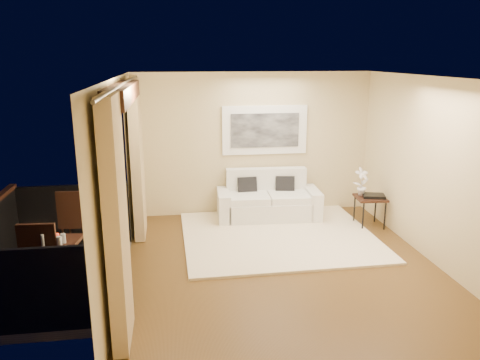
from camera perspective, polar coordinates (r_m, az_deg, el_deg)
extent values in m
plane|color=brown|center=(7.00, 5.08, -10.34)|extent=(5.00, 5.00, 0.00)
plane|color=white|center=(6.34, 5.65, 12.31)|extent=(5.00, 5.00, 0.00)
plane|color=#D0BC8B|center=(8.94, 1.63, 4.39)|extent=(4.50, 0.00, 4.50)
plane|color=#D0BC8B|center=(4.27, 13.19, -7.90)|extent=(4.50, 0.00, 4.50)
plane|color=#D0BC8B|center=(7.39, 22.58, 1.01)|extent=(0.00, 5.00, 5.00)
plane|color=#D0BC8B|center=(8.20, -13.27, 3.05)|extent=(0.00, 2.70, 2.70)
plane|color=#D0BC8B|center=(4.66, -16.97, -6.21)|extent=(0.00, 2.70, 2.70)
plane|color=#D0BC8B|center=(6.22, -15.34, 10.43)|extent=(0.00, 2.40, 2.40)
cube|color=black|center=(6.21, -14.20, 10.22)|extent=(0.28, 2.40, 0.22)
cube|color=#605B56|center=(7.06, -21.27, -11.68)|extent=(1.80, 2.60, 0.12)
cube|color=black|center=(8.00, -19.69, -4.05)|extent=(1.80, 0.06, 1.00)
cube|color=black|center=(5.72, -24.59, -12.23)|extent=(1.80, 0.06, 1.00)
cube|color=tan|center=(7.91, -12.42, 2.44)|extent=(0.16, 0.75, 2.62)
cube|color=tan|center=(4.93, -14.83, -5.26)|extent=(0.16, 0.75, 2.62)
cylinder|color=#4C473F|center=(6.20, -14.08, 11.24)|extent=(0.04, 4.80, 0.04)
cube|color=white|center=(8.90, 3.03, 6.10)|extent=(1.62, 0.05, 0.92)
cube|color=black|center=(8.87, 3.07, 6.06)|extent=(1.30, 0.02, 0.64)
cube|color=#FFF0CD|center=(8.02, 4.71, -6.80)|extent=(3.23, 2.83, 0.04)
cube|color=white|center=(8.81, 3.47, -3.59)|extent=(1.57, 0.88, 0.38)
cube|color=white|center=(9.00, 3.19, -0.84)|extent=(1.54, 0.27, 0.74)
cube|color=white|center=(8.69, -1.99, -3.21)|extent=(0.25, 0.82, 0.56)
cube|color=white|center=(8.95, 8.79, -2.84)|extent=(0.25, 0.82, 0.56)
cube|color=white|center=(8.66, 1.11, -2.15)|extent=(0.75, 0.75, 0.13)
cube|color=white|center=(8.77, 5.91, -2.00)|extent=(0.75, 0.75, 0.13)
cube|color=black|center=(8.81, 0.90, -0.81)|extent=(0.37, 0.18, 0.37)
cube|color=black|center=(8.92, 5.50, -0.68)|extent=(0.38, 0.22, 0.37)
cube|color=black|center=(8.64, 15.61, -2.11)|extent=(0.54, 0.54, 0.04)
cylinder|color=black|center=(8.47, 14.77, -4.36)|extent=(0.03, 0.03, 0.51)
cylinder|color=black|center=(8.63, 17.25, -4.18)|extent=(0.03, 0.03, 0.51)
cylinder|color=black|center=(8.82, 13.76, -3.51)|extent=(0.03, 0.03, 0.51)
cylinder|color=black|center=(8.98, 16.17, -3.36)|extent=(0.03, 0.03, 0.51)
cube|color=black|center=(8.63, 15.98, -1.86)|extent=(0.44, 0.37, 0.05)
imported|color=white|center=(8.61, 14.60, -0.21)|extent=(0.30, 0.24, 0.51)
cube|color=black|center=(6.24, -22.19, -7.34)|extent=(0.72, 0.72, 0.05)
cylinder|color=black|center=(6.23, -24.77, -11.50)|extent=(0.04, 0.04, 0.70)
cylinder|color=black|center=(6.10, -19.98, -11.56)|extent=(0.04, 0.04, 0.70)
cylinder|color=black|center=(6.69, -23.54, -9.55)|extent=(0.04, 0.04, 0.70)
cylinder|color=black|center=(6.57, -19.09, -9.56)|extent=(0.04, 0.04, 0.70)
cube|color=black|center=(7.73, -19.21, -4.86)|extent=(0.48, 0.48, 0.05)
cube|color=black|center=(7.46, -19.77, -3.46)|extent=(0.45, 0.09, 0.58)
cylinder|color=black|center=(7.93, -17.46, -6.12)|extent=(0.03, 0.03, 0.46)
cylinder|color=black|center=(8.02, -19.98, -6.10)|extent=(0.03, 0.03, 0.46)
cylinder|color=black|center=(7.60, -18.08, -7.09)|extent=(0.03, 0.03, 0.46)
cylinder|color=black|center=(7.70, -20.69, -7.04)|extent=(0.03, 0.03, 0.46)
cube|color=black|center=(6.12, -23.76, -10.53)|extent=(0.47, 0.47, 0.05)
cube|color=black|center=(6.19, -23.43, -7.49)|extent=(0.45, 0.08, 0.59)
cylinder|color=black|center=(6.13, -25.70, -13.31)|extent=(0.03, 0.03, 0.46)
cylinder|color=black|center=(6.02, -22.37, -13.50)|extent=(0.03, 0.03, 0.46)
cylinder|color=black|center=(6.44, -24.57, -11.82)|extent=(0.03, 0.03, 0.46)
cylinder|color=black|center=(6.32, -21.40, -11.96)|extent=(0.03, 0.03, 0.46)
cylinder|color=white|center=(6.30, -23.77, -6.08)|extent=(0.18, 0.18, 0.20)
cylinder|color=red|center=(6.32, -21.43, -6.41)|extent=(0.06, 0.06, 0.07)
cylinder|color=white|center=(6.05, -22.91, -6.94)|extent=(0.04, 0.04, 0.18)
cylinder|color=silver|center=(6.08, -21.16, -6.96)|extent=(0.06, 0.06, 0.12)
cylinder|color=silver|center=(6.15, -20.74, -6.67)|extent=(0.06, 0.06, 0.12)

